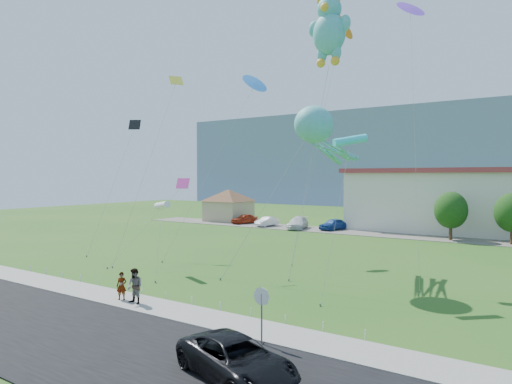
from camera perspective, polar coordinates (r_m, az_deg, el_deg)
ground at (r=29.26m, az=-10.80°, el=-12.25°), size 160.00×160.00×0.00m
road at (r=24.41m, az=-24.53°, el=-15.23°), size 80.00×8.00×0.06m
sidewalk at (r=27.42m, az=-14.93°, el=-13.15°), size 80.00×2.50×0.10m
parking_strip at (r=59.16m, az=13.71°, el=-5.00°), size 70.00×6.00×0.06m
hill_ridge at (r=141.76m, az=25.50°, el=3.95°), size 160.00×50.00×25.00m
pavilion at (r=73.04m, az=-3.45°, el=-1.27°), size 9.20×9.20×5.00m
stop_sign at (r=19.83m, az=0.71°, el=-13.55°), size 0.80×0.07×2.50m
rope_fence at (r=28.32m, az=-12.69°, el=-12.22°), size 26.05×0.05×0.50m
tree_near at (r=55.28m, az=23.18°, el=-2.10°), size 3.60×3.60×5.47m
tree_mid at (r=54.54m, az=29.40°, el=-2.25°), size 3.60×3.60×5.47m
suv at (r=17.04m, az=-2.49°, el=-20.11°), size 5.62×3.90×1.43m
pedestrian_left at (r=27.71m, az=-16.45°, el=-11.20°), size 0.69×0.62×1.59m
pedestrian_right at (r=26.67m, az=-14.91°, el=-11.31°), size 0.95×0.75×1.95m
parked_car_red at (r=68.56m, az=-1.46°, el=-3.36°), size 2.94×4.56×1.44m
parked_car_silver at (r=64.94m, az=1.39°, el=-3.71°), size 2.08×4.21×1.33m
parked_car_white at (r=62.22m, az=5.25°, el=-3.88°), size 3.43×5.64×1.53m
parked_car_blue at (r=61.39m, az=9.65°, el=-3.99°), size 2.93×4.72×1.50m
octopus_kite at (r=32.87m, az=8.11°, el=7.04°), size 6.57×9.83×12.03m
teddy_bear_kite at (r=36.66m, az=9.13°, el=19.53°), size 3.38×5.92×20.78m
small_kite_yellow at (r=39.36m, az=-10.92°, el=10.81°), size 2.71×5.85×15.67m
small_kite_white at (r=34.93m, az=-11.66°, el=-1.68°), size 2.65×4.19×5.44m
small_kite_purple at (r=40.59m, az=18.77°, el=20.25°), size 4.04×9.40×21.23m
small_kite_orange at (r=43.67m, az=10.51°, el=19.24°), size 2.24×7.43×21.41m
small_kite_pink at (r=40.36m, az=-9.96°, el=0.14°), size 2.01×7.86×6.98m
small_kite_cyan at (r=29.16m, az=11.66°, el=6.20°), size 0.50×5.51×9.85m
small_kite_black at (r=45.47m, az=-15.54°, el=6.40°), size 1.29×5.83×12.58m
small_kite_blue at (r=44.39m, az=-0.43°, el=13.01°), size 3.97×10.06×16.74m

